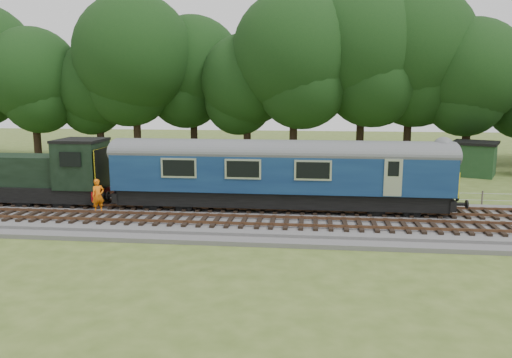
# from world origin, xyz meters

# --- Properties ---
(ground) EXTENTS (120.00, 120.00, 0.00)m
(ground) POSITION_xyz_m (0.00, 0.00, 0.00)
(ground) COLOR #475B21
(ground) RESTS_ON ground
(ballast) EXTENTS (70.00, 7.00, 0.35)m
(ballast) POSITION_xyz_m (0.00, 0.00, 0.17)
(ballast) COLOR #4C4C4F
(ballast) RESTS_ON ground
(track_north) EXTENTS (67.20, 2.40, 0.21)m
(track_north) POSITION_xyz_m (0.00, 1.40, 0.42)
(track_north) COLOR black
(track_north) RESTS_ON ballast
(track_south) EXTENTS (67.20, 2.40, 0.21)m
(track_south) POSITION_xyz_m (0.00, -1.60, 0.42)
(track_south) COLOR black
(track_south) RESTS_ON ballast
(fence) EXTENTS (64.00, 0.12, 1.00)m
(fence) POSITION_xyz_m (0.00, 4.50, 0.00)
(fence) COLOR #6B6054
(fence) RESTS_ON ground
(tree_line) EXTENTS (70.00, 8.00, 18.00)m
(tree_line) POSITION_xyz_m (0.00, 22.00, 0.00)
(tree_line) COLOR black
(tree_line) RESTS_ON ground
(dmu_railcar) EXTENTS (18.05, 2.86, 3.88)m
(dmu_railcar) POSITION_xyz_m (4.33, 1.40, 2.61)
(dmu_railcar) COLOR black
(dmu_railcar) RESTS_ON ground
(shunter_loco) EXTENTS (8.91, 2.60, 3.38)m
(shunter_loco) POSITION_xyz_m (-9.59, 1.40, 1.97)
(shunter_loco) COLOR black
(shunter_loco) RESTS_ON ground
(worker) EXTENTS (0.78, 0.76, 1.81)m
(worker) POSITION_xyz_m (-5.19, -0.43, 1.25)
(worker) COLOR orange
(worker) RESTS_ON ballast
(shed) EXTENTS (4.43, 4.43, 2.75)m
(shed) POSITION_xyz_m (19.07, 16.18, 1.39)
(shed) COLOR #1C3D1E
(shed) RESTS_ON ground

